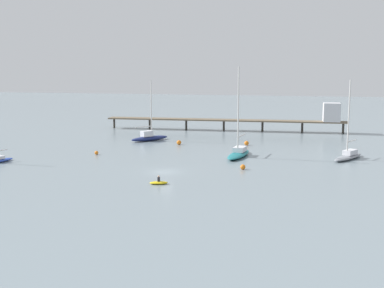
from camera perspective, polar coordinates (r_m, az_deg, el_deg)
name	(u,v)px	position (r m, az deg, el deg)	size (l,w,h in m)	color
ground_plane	(164,172)	(70.54, -3.30, -3.25)	(400.00, 400.00, 0.00)	gray
pier	(274,117)	(115.67, 9.45, 3.14)	(56.50, 6.65, 6.86)	brown
sailboat_teal	(239,152)	(82.74, 5.42, -0.92)	(3.69, 10.10, 14.92)	#1E727A
sailboat_gray	(348,154)	(84.12, 17.64, -1.16)	(5.93, 8.71, 12.85)	gray
sailboat_navy	(149,137)	(100.66, -4.97, 0.85)	(6.85, 8.16, 12.24)	navy
dinghy_yellow	(159,182)	(63.28, -3.87, -4.45)	(2.54, 1.74, 1.14)	yellow
mooring_buoy_far	(179,142)	(95.16, -1.52, 0.18)	(0.88, 0.88, 0.88)	orange
mooring_buoy_mid	(247,143)	(94.86, 6.32, 0.10)	(0.87, 0.87, 0.87)	orange
mooring_buoy_near	(96,153)	(85.83, -10.99, -1.00)	(0.66, 0.66, 0.66)	orange
mooring_buoy_outer	(243,167)	(72.35, 5.90, -2.67)	(0.76, 0.76, 0.76)	orange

